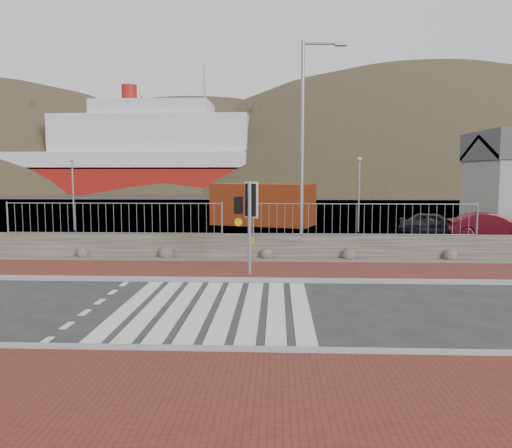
{
  "coord_description": "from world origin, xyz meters",
  "views": [
    {
      "loc": [
        1.52,
        -11.76,
        3.29
      ],
      "look_at": [
        0.88,
        3.0,
        1.75
      ],
      "focal_mm": 35.0,
      "sensor_mm": 36.0,
      "label": 1
    }
  ],
  "objects_px": {
    "streetlight": "(306,137)",
    "car_a": "(434,224)",
    "ferry": "(115,159)",
    "shipping_container": "(263,204)",
    "car_b": "(490,226)",
    "traffic_signal_far": "(248,208)"
  },
  "relations": [
    {
      "from": "car_b",
      "to": "streetlight",
      "type": "bearing_deg",
      "value": 127.16
    },
    {
      "from": "shipping_container",
      "to": "car_b",
      "type": "distance_m",
      "value": 12.95
    },
    {
      "from": "streetlight",
      "to": "car_a",
      "type": "relative_size",
      "value": 2.35
    },
    {
      "from": "shipping_container",
      "to": "car_a",
      "type": "xyz_separation_m",
      "value": [
        9.14,
        -4.67,
        -0.68
      ]
    },
    {
      "from": "streetlight",
      "to": "car_b",
      "type": "distance_m",
      "value": 11.55
    },
    {
      "from": "traffic_signal_far",
      "to": "streetlight",
      "type": "bearing_deg",
      "value": -96.81
    },
    {
      "from": "ferry",
      "to": "car_a",
      "type": "relative_size",
      "value": 14.1
    },
    {
      "from": "ferry",
      "to": "traffic_signal_far",
      "type": "xyz_separation_m",
      "value": [
        25.27,
        -64.2,
        -3.17
      ]
    },
    {
      "from": "streetlight",
      "to": "car_a",
      "type": "distance_m",
      "value": 10.52
    },
    {
      "from": "ferry",
      "to": "streetlight",
      "type": "height_order",
      "value": "ferry"
    },
    {
      "from": "ferry",
      "to": "shipping_container",
      "type": "height_order",
      "value": "ferry"
    },
    {
      "from": "streetlight",
      "to": "traffic_signal_far",
      "type": "bearing_deg",
      "value": -117.31
    },
    {
      "from": "car_a",
      "to": "car_b",
      "type": "bearing_deg",
      "value": -100.08
    },
    {
      "from": "streetlight",
      "to": "ferry",
      "type": "bearing_deg",
      "value": 111.71
    },
    {
      "from": "car_a",
      "to": "shipping_container",
      "type": "bearing_deg",
      "value": 82.46
    },
    {
      "from": "ferry",
      "to": "streetlight",
      "type": "distance_m",
      "value": 65.72
    },
    {
      "from": "car_b",
      "to": "traffic_signal_far",
      "type": "bearing_deg",
      "value": 138.23
    },
    {
      "from": "streetlight",
      "to": "shipping_container",
      "type": "distance_m",
      "value": 11.91
    },
    {
      "from": "traffic_signal_far",
      "to": "car_a",
      "type": "xyz_separation_m",
      "value": [
        9.15,
        10.98,
        -1.58
      ]
    },
    {
      "from": "traffic_signal_far",
      "to": "car_b",
      "type": "xyz_separation_m",
      "value": [
        11.47,
        9.65,
        -1.55
      ]
    },
    {
      "from": "streetlight",
      "to": "shipping_container",
      "type": "bearing_deg",
      "value": 97.29
    },
    {
      "from": "streetlight",
      "to": "car_b",
      "type": "height_order",
      "value": "streetlight"
    }
  ]
}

